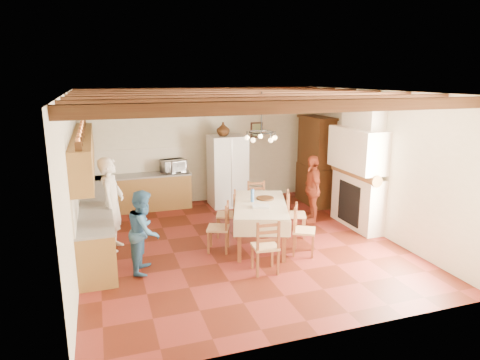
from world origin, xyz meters
name	(u,v)px	position (x,y,z in m)	size (l,w,h in m)	color
floor	(240,245)	(0.00, 0.00, -0.01)	(6.00, 6.50, 0.02)	#4A170D
ceiling	(240,91)	(0.00, 0.00, 3.01)	(6.00, 6.50, 0.02)	white
wall_back	(201,146)	(0.00, 3.26, 1.50)	(6.00, 0.02, 3.00)	beige
wall_front	(325,227)	(0.00, -3.26, 1.50)	(6.00, 0.02, 3.00)	beige
wall_left	(72,184)	(-3.01, 0.00, 1.50)	(0.02, 6.50, 3.00)	beige
wall_right	(374,162)	(3.01, 0.00, 1.50)	(0.02, 6.50, 3.00)	beige
ceiling_beams	(240,97)	(0.00, 0.00, 2.91)	(6.00, 6.30, 0.16)	#371A0F
lower_cabinets_left	(96,222)	(-2.70, 1.05, 0.43)	(0.60, 4.30, 0.86)	brown
lower_cabinets_back	(144,193)	(-1.55, 2.95, 0.43)	(2.30, 0.60, 0.86)	brown
countertop_left	(94,200)	(-2.70, 1.05, 0.88)	(0.62, 4.30, 0.04)	slate
countertop_back	(143,175)	(-1.55, 2.95, 0.88)	(2.34, 0.62, 0.04)	slate
backsplash_left	(78,186)	(-2.98, 1.05, 1.20)	(0.03, 4.30, 0.60)	beige
backsplash_back	(141,161)	(-1.55, 3.23, 1.20)	(2.30, 0.03, 0.60)	beige
upper_cabinets	(83,152)	(-2.83, 1.05, 1.85)	(0.35, 4.20, 0.70)	brown
fireplace	(356,165)	(2.72, 0.20, 1.40)	(0.56, 1.60, 2.80)	beige
wall_picture	(257,130)	(1.55, 3.23, 1.85)	(0.34, 0.03, 0.42)	black
refrigerator	(227,171)	(0.55, 2.67, 0.91)	(0.91, 0.75, 1.82)	silver
hutch	(315,161)	(2.75, 2.08, 1.14)	(0.53, 1.26, 2.28)	#35230F
dining_table	(260,208)	(0.39, -0.10, 0.76)	(1.57, 2.15, 0.85)	silver
chandelier	(261,132)	(0.39, -0.10, 2.25)	(0.47, 0.47, 0.03)	black
chair_left_near	(218,227)	(-0.49, -0.16, 0.48)	(0.42, 0.40, 0.96)	brown
chair_left_far	(226,214)	(-0.11, 0.57, 0.48)	(0.42, 0.40, 0.96)	brown
chair_right_near	(304,230)	(1.00, -0.81, 0.48)	(0.42, 0.40, 0.96)	brown
chair_right_far	(296,214)	(1.26, 0.10, 0.48)	(0.42, 0.40, 0.96)	brown
chair_end_near	(265,245)	(0.02, -1.29, 0.48)	(0.42, 0.40, 0.96)	brown
chair_end_far	(257,203)	(0.75, 1.07, 0.48)	(0.42, 0.40, 0.96)	brown
person_man	(112,204)	(-2.38, 0.58, 0.91)	(0.66, 0.44, 1.82)	silver
person_woman_blue	(144,231)	(-1.91, -0.58, 0.71)	(0.69, 0.54, 1.43)	#32608C
person_woman_red	(312,189)	(2.01, 0.82, 0.77)	(0.91, 0.38, 1.55)	#9D3B22
microwave	(173,166)	(-0.79, 2.95, 1.06)	(0.59, 0.40, 0.33)	silver
fridge_vase	(223,129)	(0.44, 2.67, 1.99)	(0.33, 0.33, 0.34)	#35230F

